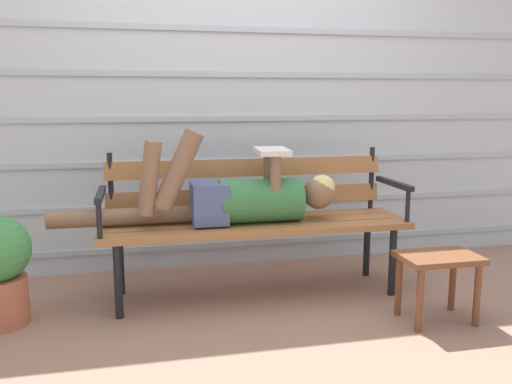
% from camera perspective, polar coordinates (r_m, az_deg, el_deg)
% --- Properties ---
extents(ground_plane, '(12.00, 12.00, 0.00)m').
position_cam_1_polar(ground_plane, '(3.18, 0.41, -11.52)').
color(ground_plane, '#936B56').
extents(house_siding, '(4.78, 0.08, 2.35)m').
position_cam_1_polar(house_siding, '(3.70, -2.24, 10.16)').
color(house_siding, '#B2BCC6').
rests_on(house_siding, ground).
extents(park_bench, '(1.80, 0.49, 0.85)m').
position_cam_1_polar(park_bench, '(3.20, -0.27, -2.26)').
color(park_bench, '#9E6638').
rests_on(park_bench, ground).
extents(reclining_person, '(1.65, 0.26, 0.56)m').
position_cam_1_polar(reclining_person, '(3.08, -2.09, -0.48)').
color(reclining_person, '#33703D').
extents(footstool, '(0.41, 0.28, 0.36)m').
position_cam_1_polar(footstool, '(2.98, 18.92, -7.76)').
color(footstool, brown).
rests_on(footstool, ground).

